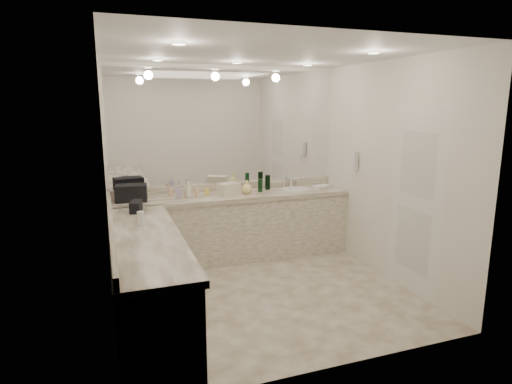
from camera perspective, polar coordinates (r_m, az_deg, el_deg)
name	(u,v)px	position (r m, az deg, el deg)	size (l,w,h in m)	color
floor	(264,292)	(4.97, 1.03, -13.22)	(3.20, 3.20, 0.00)	beige
ceiling	(265,53)	(4.54, 1.16, 18.09)	(3.20, 3.20, 0.00)	white
wall_back	(226,162)	(5.99, -3.99, 4.05)	(3.20, 0.02, 2.60)	silver
wall_left	(106,189)	(4.29, -19.32, 0.36)	(0.02, 3.00, 2.60)	silver
wall_right	(389,172)	(5.35, 17.36, 2.62)	(0.02, 3.00, 2.60)	silver
vanity_back_base	(233,228)	(5.89, -3.08, -4.83)	(3.20, 0.60, 0.84)	silver
vanity_back_top	(233,196)	(5.77, -3.10, -0.57)	(3.20, 0.64, 0.06)	beige
vanity_left_base	(147,284)	(4.27, -14.36, -11.78)	(0.60, 2.40, 0.84)	silver
vanity_left_top	(145,238)	(4.12, -14.54, -6.01)	(0.64, 2.42, 0.06)	beige
backsplash_back	(227,187)	(6.03, -3.89, 0.73)	(3.20, 0.04, 0.10)	beige
backsplash_left	(111,225)	(4.37, -18.75, -4.13)	(0.04, 3.00, 0.10)	beige
mirror_back	(226,127)	(5.93, -4.03, 8.59)	(3.12, 0.01, 1.55)	white
mirror_left	(104,139)	(4.23, -19.60, 6.69)	(0.01, 2.92, 1.55)	white
sink	(297,190)	(6.10, 5.45, 0.32)	(0.44, 0.44, 0.03)	white
faucet	(291,182)	(6.28, 4.66, 1.34)	(0.24, 0.16, 0.14)	silver
wall_phone	(354,160)	(5.89, 12.97, 4.14)	(0.06, 0.10, 0.24)	white
door	(415,201)	(5.00, 20.48, -1.11)	(0.02, 0.82, 2.10)	white
black_toiletry_bag	(131,193)	(5.54, -16.30, -0.09)	(0.38, 0.24, 0.22)	black
black_bag_spill	(136,206)	(4.99, -15.70, -1.85)	(0.11, 0.24, 0.13)	black
cream_cosmetic_case	(229,189)	(5.72, -3.68, 0.45)	(0.28, 0.17, 0.16)	beige
hand_towel	(322,187)	(6.24, 8.75, 0.71)	(0.25, 0.16, 0.04)	white
lotion_left	(141,218)	(4.41, -15.14, -3.42)	(0.07, 0.07, 0.15)	white
soap_bottle_a	(188,189)	(5.60, -9.03, 0.35)	(0.08, 0.08, 0.21)	white
soap_bottle_b	(178,191)	(5.59, -10.30, 0.07)	(0.08, 0.08, 0.17)	#B8ADCA
soap_bottle_c	(247,187)	(5.78, -1.22, 0.70)	(0.14, 0.14, 0.18)	#FFEA8D
green_bottle_0	(260,185)	(5.88, 0.58, 0.88)	(0.06, 0.06, 0.18)	#0F451E
green_bottle_1	(268,182)	(6.06, 1.57, 1.32)	(0.07, 0.07, 0.21)	#0F451E
green_bottle_2	(267,182)	(6.06, 1.53, 1.30)	(0.07, 0.07, 0.20)	#0F451E
amenity_bottle_0	(185,194)	(5.65, -9.40, -0.29)	(0.04, 0.04, 0.07)	#E0B28C
amenity_bottle_1	(197,192)	(5.61, -7.93, -0.03)	(0.04, 0.04, 0.13)	#E0B28C
amenity_bottle_2	(197,193)	(5.69, -7.90, -0.08)	(0.05, 0.05, 0.09)	white
amenity_bottle_3	(171,192)	(5.74, -11.29, 0.02)	(0.05, 0.05, 0.11)	#E0B28C
amenity_bottle_4	(207,192)	(5.76, -6.56, 0.04)	(0.06, 0.06, 0.08)	#F2D84C
amenity_bottle_5	(136,195)	(5.62, -15.74, -0.42)	(0.06, 0.06, 0.11)	#E57F66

